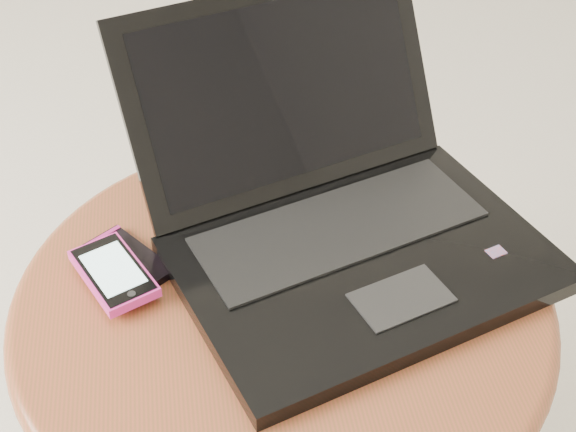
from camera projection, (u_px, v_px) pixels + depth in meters
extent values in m
cylinder|color=#532913|center=(283.00, 420.00, 0.96)|extent=(0.09, 0.09, 0.39)
cylinder|color=brown|center=(283.00, 299.00, 0.82)|extent=(0.53, 0.53, 0.03)
torus|color=brown|center=(283.00, 299.00, 0.82)|extent=(0.56, 0.56, 0.03)
cube|color=black|center=(364.00, 263.00, 0.83)|extent=(0.44, 0.37, 0.02)
cube|color=black|center=(340.00, 226.00, 0.86)|extent=(0.33, 0.21, 0.00)
cube|color=black|center=(401.00, 298.00, 0.78)|extent=(0.11, 0.08, 0.00)
cube|color=red|center=(496.00, 252.00, 0.83)|extent=(0.02, 0.02, 0.00)
cube|color=black|center=(284.00, 90.00, 0.89)|extent=(0.38, 0.22, 0.21)
cube|color=black|center=(286.00, 90.00, 0.88)|extent=(0.34, 0.19, 0.17)
cube|color=black|center=(126.00, 261.00, 0.84)|extent=(0.10, 0.11, 0.01)
cube|color=#AF2074|center=(100.00, 238.00, 0.86)|extent=(0.05, 0.04, 0.00)
cube|color=#E22C99|center=(114.00, 273.00, 0.81)|extent=(0.10, 0.12, 0.01)
cube|color=black|center=(113.00, 269.00, 0.81)|extent=(0.09, 0.11, 0.00)
cube|color=silver|center=(113.00, 268.00, 0.81)|extent=(0.07, 0.08, 0.00)
cylinder|color=black|center=(131.00, 294.00, 0.78)|extent=(0.01, 0.01, 0.00)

